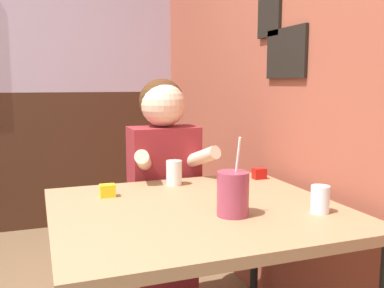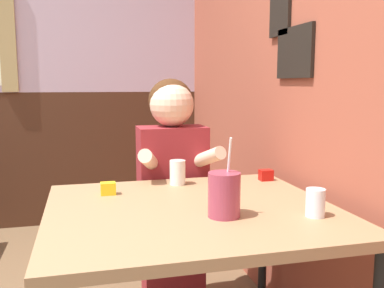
% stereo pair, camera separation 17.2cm
% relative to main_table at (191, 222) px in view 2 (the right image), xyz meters
% --- Properties ---
extents(brick_wall_right, '(0.08, 4.42, 2.70)m').
position_rel_main_table_xyz_m(brick_wall_right, '(0.61, 0.95, 0.69)').
color(brick_wall_right, '#9E4C38').
rests_on(brick_wall_right, ground_plane).
extents(back_wall, '(5.90, 0.09, 2.70)m').
position_rel_main_table_xyz_m(back_wall, '(-0.89, 2.19, 0.69)').
color(back_wall, silver).
rests_on(back_wall, ground_plane).
extents(main_table, '(1.04, 0.94, 0.72)m').
position_rel_main_table_xyz_m(main_table, '(0.00, 0.00, 0.00)').
color(main_table, '#93704C').
rests_on(main_table, ground_plane).
extents(person_seated, '(0.42, 0.42, 1.19)m').
position_rel_main_table_xyz_m(person_seated, '(0.06, 0.62, -0.02)').
color(person_seated, maroon).
rests_on(person_seated, ground_plane).
extents(cocktail_pitcher, '(0.11, 0.11, 0.27)m').
position_rel_main_table_xyz_m(cocktail_pitcher, '(0.08, -0.14, 0.13)').
color(cocktail_pitcher, '#99384C').
rests_on(cocktail_pitcher, main_table).
extents(glass_near_pitcher, '(0.07, 0.07, 0.10)m').
position_rel_main_table_xyz_m(glass_near_pitcher, '(0.38, -0.21, 0.11)').
color(glass_near_pitcher, silver).
rests_on(glass_near_pitcher, main_table).
extents(glass_center, '(0.07, 0.07, 0.11)m').
position_rel_main_table_xyz_m(glass_center, '(0.03, 0.35, 0.11)').
color(glass_center, silver).
rests_on(glass_center, main_table).
extents(condiment_ketchup, '(0.06, 0.04, 0.05)m').
position_rel_main_table_xyz_m(condiment_ketchup, '(0.44, 0.33, 0.08)').
color(condiment_ketchup, '#B7140F').
rests_on(condiment_ketchup, main_table).
extents(condiment_mustard, '(0.06, 0.04, 0.05)m').
position_rel_main_table_xyz_m(condiment_mustard, '(-0.28, 0.25, 0.08)').
color(condiment_mustard, yellow).
rests_on(condiment_mustard, main_table).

